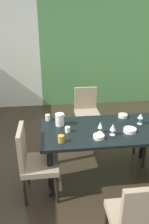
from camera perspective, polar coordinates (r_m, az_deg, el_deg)
The scene contains 16 objects.
ground_plane at distance 3.35m, azimuth -3.59°, elevation -15.58°, with size 6.30×5.59×0.02m, color #32271B.
garden_window_panel at distance 5.62m, azimuth 9.45°, elevation 14.88°, with size 3.44×0.10×2.55m, color #508C4A.
dining_table at distance 2.96m, azimuth 7.65°, elevation -5.96°, with size 1.66×0.86×0.75m.
chair_head_near at distance 2.13m, azimuth 16.33°, elevation -25.28°, with size 0.44×0.44×0.98m.
chair_left_near at distance 2.74m, azimuth -10.73°, elevation -12.05°, with size 0.45×0.44×0.96m.
chair_head_far at distance 4.10m, azimuth 3.15°, elevation 0.72°, with size 0.44×0.45×0.90m.
wine_glass_north at distance 2.74m, azimuth 10.00°, elevation -3.98°, with size 0.08×0.08×0.15m.
wine_glass_near_window at distance 3.10m, azimuth 16.88°, elevation -1.10°, with size 0.08×0.08×0.15m.
wine_glass_front at distance 2.77m, azimuth 6.77°, elevation -3.50°, with size 0.07×0.07×0.15m.
serving_bowl_left at distance 2.89m, azimuth 14.25°, elevation -4.63°, with size 0.16×0.16×0.05m, color silver.
serving_bowl_rear at distance 3.29m, azimuth 12.53°, elevation -0.94°, with size 0.13×0.13×0.05m, color beige.
serving_bowl_right at distance 2.69m, azimuth 6.36°, elevation -6.40°, with size 0.14×0.14×0.04m, color #F2DBC4.
cup_near_shelf at distance 2.80m, azimuth -1.83°, elevation -4.58°, with size 0.07×0.07×0.07m, color silver.
cup_south at distance 2.58m, azimuth -3.55°, elevation -7.04°, with size 0.08×0.08×0.09m, color #AC8925.
cup_center at distance 3.12m, azimuth -7.01°, elevation -1.44°, with size 0.07×0.07×0.09m, color white.
pitcher_west at distance 2.95m, azimuth -3.87°, elevation -1.95°, with size 0.13×0.12×0.17m.
Camera 1 is at (-0.11, -2.59, 2.12)m, focal length 35.00 mm.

